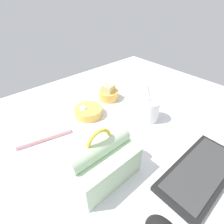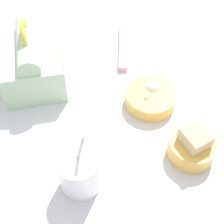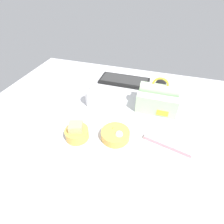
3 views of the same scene
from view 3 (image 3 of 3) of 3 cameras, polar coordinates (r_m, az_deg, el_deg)
The scene contains 8 objects.
desk_surface at distance 87.54cm, azimuth 0.37°, elevation -1.91°, with size 140.00×110.00×2.00cm.
keyboard at distance 114.51cm, azimuth 4.05°, elevation 10.20°, with size 31.33×13.80×2.10cm.
lunch_bag at distance 92.08cm, azimuth 14.72°, elevation 4.48°, with size 19.90×15.16×17.54cm.
soup_cup at distance 92.20cm, azimuth -6.09°, elevation 4.92°, with size 8.24×8.24×15.57cm.
bento_bowl_sandwich at distance 76.29cm, azimuth -11.42°, elevation -6.57°, with size 10.08×10.08×7.86cm.
bento_bowl_snacks at distance 75.31cm, azimuth 1.12°, elevation -7.32°, with size 12.29×12.29×5.21cm.
computer_mouse at distance 113.54cm, azimuth 15.68°, elevation 8.98°, with size 6.53×8.12×3.76cm.
chopstick_case at distance 76.49cm, azimuth 17.53°, elevation -10.21°, with size 19.76×6.98×1.60cm.
Camera 3 is at (18.82, -62.86, 58.96)cm, focal length 28.00 mm.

